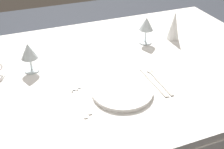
{
  "coord_description": "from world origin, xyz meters",
  "views": [
    {
      "loc": [
        -0.37,
        -1.08,
        1.46
      ],
      "look_at": [
        0.01,
        -0.09,
        0.76
      ],
      "focal_mm": 45.6,
      "sensor_mm": 36.0,
      "label": 1
    }
  ],
  "objects": [
    {
      "name": "fork_outer",
      "position": [
        -0.15,
        -0.18,
        0.74
      ],
      "size": [
        0.02,
        0.21,
        0.0
      ],
      "color": "beige",
      "rests_on": "dining_table"
    },
    {
      "name": "dining_table",
      "position": [
        0.0,
        0.0,
        0.66
      ],
      "size": [
        1.8,
        1.11,
        0.74
      ],
      "color": "white",
      "rests_on": "ground"
    },
    {
      "name": "dinner_plate",
      "position": [
        0.01,
        -0.21,
        0.75
      ],
      "size": [
        0.25,
        0.25,
        0.02
      ],
      "primitive_type": "cylinder",
      "color": "white",
      "rests_on": "dining_table"
    },
    {
      "name": "wine_glass_centre",
      "position": [
        -0.31,
        0.1,
        0.84
      ],
      "size": [
        0.08,
        0.08,
        0.14
      ],
      "color": "silver",
      "rests_on": "dining_table"
    },
    {
      "name": "napkin_folded",
      "position": [
        0.48,
        0.16,
        0.82
      ],
      "size": [
        0.07,
        0.07,
        0.16
      ],
      "primitive_type": "cone",
      "color": "white",
      "rests_on": "dining_table"
    },
    {
      "name": "fork_inner",
      "position": [
        -0.17,
        -0.19,
        0.74
      ],
      "size": [
        0.02,
        0.22,
        0.0
      ],
      "color": "beige",
      "rests_on": "dining_table"
    },
    {
      "name": "dinner_knife",
      "position": [
        0.17,
        -0.19,
        0.74
      ],
      "size": [
        0.02,
        0.23,
        0.0
      ],
      "color": "beige",
      "rests_on": "dining_table"
    },
    {
      "name": "wine_glass_left",
      "position": [
        0.31,
        0.17,
        0.84
      ],
      "size": [
        0.08,
        0.08,
        0.15
      ],
      "color": "silver",
      "rests_on": "dining_table"
    },
    {
      "name": "spoon_soup",
      "position": [
        0.2,
        -0.17,
        0.74
      ],
      "size": [
        0.03,
        0.22,
        0.01
      ],
      "color": "beige",
      "rests_on": "dining_table"
    }
  ]
}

